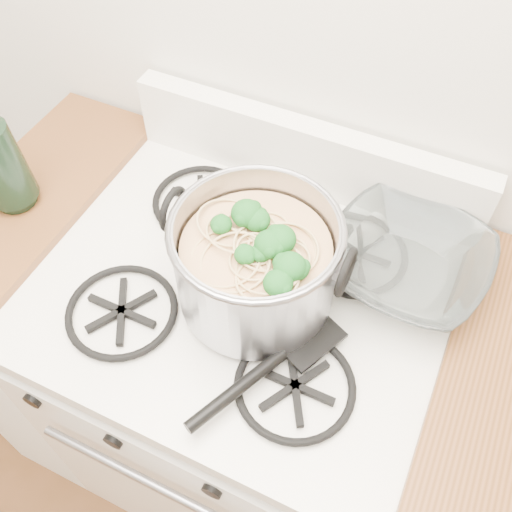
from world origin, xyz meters
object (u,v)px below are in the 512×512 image
at_px(gas_range, 245,390).
at_px(glass_bowl, 404,268).
at_px(stock_pot, 256,264).
at_px(spatula, 307,334).

bearing_deg(gas_range, glass_bowl, 28.53).
bearing_deg(stock_pot, spatula, -21.27).
relative_size(gas_range, spatula, 2.98).
relative_size(stock_pot, glass_bowl, 2.72).
distance_m(gas_range, glass_bowl, 0.59).
height_order(gas_range, glass_bowl, glass_bowl).
bearing_deg(gas_range, spatula, -21.04).
xyz_separation_m(gas_range, stock_pot, (0.04, -0.01, 0.58)).
bearing_deg(spatula, gas_range, -176.69).
bearing_deg(glass_bowl, spatula, -118.36).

